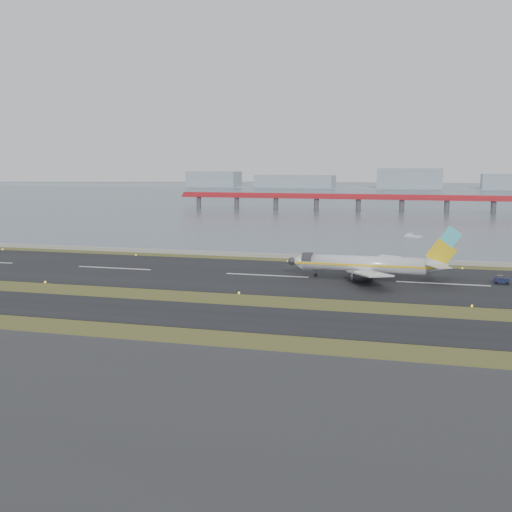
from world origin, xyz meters
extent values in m
plane|color=#334518|center=(0.00, 0.00, 0.00)|extent=(1000.00, 1000.00, 0.00)
cube|color=#2D2C2F|center=(0.00, -55.00, 0.05)|extent=(1000.00, 50.00, 0.10)
cube|color=black|center=(0.00, -12.00, 0.05)|extent=(1000.00, 18.00, 0.10)
cube|color=black|center=(0.00, 30.00, 0.05)|extent=(1000.00, 45.00, 0.10)
cube|color=gray|center=(0.00, 60.00, 0.50)|extent=(1000.00, 2.50, 1.00)
cube|color=#475666|center=(0.00, 460.00, 0.00)|extent=(1400.00, 800.00, 1.30)
cube|color=#B21E26|center=(20.00, 250.00, 7.50)|extent=(260.00, 5.00, 1.60)
cube|color=#B21E26|center=(20.00, 250.00, 9.00)|extent=(260.00, 0.40, 1.40)
cylinder|color=#4C4C51|center=(-76.00, 250.00, 3.00)|extent=(2.80, 2.80, 7.00)
cylinder|color=#4C4C51|center=(20.00, 250.00, 3.00)|extent=(2.80, 2.80, 7.00)
cube|color=#909FAA|center=(0.00, 620.00, 0.00)|extent=(1400.00, 80.00, 1.00)
cube|color=#909FAA|center=(-220.00, 620.00, 9.00)|extent=(60.00, 35.00, 18.00)
cube|color=#909FAA|center=(-120.00, 620.00, 7.00)|extent=(90.00, 35.00, 14.00)
cube|color=#909FAA|center=(10.00, 620.00, 11.00)|extent=(70.00, 35.00, 22.00)
cylinder|color=silver|center=(22.44, 31.55, 3.50)|extent=(28.00, 3.80, 3.80)
cone|color=silver|center=(6.84, 31.55, 3.50)|extent=(3.20, 3.80, 3.80)
cone|color=silver|center=(38.64, 31.55, 3.80)|extent=(5.00, 3.80, 3.80)
cube|color=yellow|center=(22.44, 29.63, 3.50)|extent=(31.00, 0.06, 0.45)
cube|color=yellow|center=(22.44, 33.47, 3.50)|extent=(31.00, 0.06, 0.45)
cube|color=silver|center=(24.64, 23.05, 2.80)|extent=(11.31, 15.89, 1.66)
cube|color=silver|center=(24.64, 40.05, 2.80)|extent=(11.31, 15.89, 1.66)
cylinder|color=#323237|center=(22.94, 25.55, 1.60)|extent=(4.20, 2.10, 2.10)
cylinder|color=#323237|center=(22.94, 37.55, 1.60)|extent=(4.20, 2.10, 2.10)
cube|color=yellow|center=(39.44, 31.55, 6.70)|extent=(6.80, 0.35, 6.85)
cube|color=#53DCEB|center=(41.34, 31.55, 10.40)|extent=(4.85, 0.37, 4.90)
cube|color=silver|center=(38.94, 27.75, 4.30)|extent=(5.64, 6.80, 0.22)
cube|color=silver|center=(38.94, 35.35, 4.30)|extent=(5.64, 6.80, 0.22)
cylinder|color=black|center=(11.44, 31.55, 0.45)|extent=(0.80, 0.28, 0.80)
cylinder|color=black|center=(23.94, 28.75, 0.55)|extent=(1.00, 0.38, 1.00)
cylinder|color=black|center=(23.94, 34.35, 0.55)|extent=(1.00, 0.38, 1.00)
cube|color=#131834|center=(52.44, 33.23, 0.87)|extent=(3.11, 1.76, 1.16)
cube|color=#323237|center=(52.05, 33.23, 1.65)|extent=(1.36, 1.46, 0.68)
cylinder|color=black|center=(51.38, 32.45, 0.34)|extent=(0.68, 0.29, 0.68)
cylinder|color=black|center=(51.37, 34.00, 0.34)|extent=(0.68, 0.29, 0.68)
cylinder|color=black|center=(53.51, 32.46, 0.34)|extent=(0.68, 0.29, 0.68)
cylinder|color=black|center=(53.50, 34.01, 0.34)|extent=(0.68, 0.29, 0.68)
cube|color=silver|center=(30.63, 122.13, 0.36)|extent=(6.50, 4.06, 0.80)
cube|color=silver|center=(29.39, 122.61, 1.07)|extent=(2.17, 1.97, 0.80)
camera|label=1|loc=(37.69, -114.65, 26.05)|focal=45.00mm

